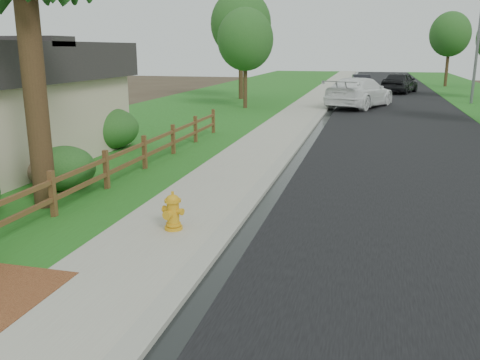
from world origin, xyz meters
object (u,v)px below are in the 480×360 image
(white_suv, at_px, (359,92))
(dark_car_mid, at_px, (400,82))
(streetlight, at_px, (477,22))
(ranch_fence, at_px, (127,159))
(fire_hydrant, at_px, (173,212))

(white_suv, bearing_deg, dark_car_mid, -84.00)
(white_suv, distance_m, streetlight, 9.45)
(ranch_fence, bearing_deg, white_suv, 73.84)
(fire_hydrant, bearing_deg, dark_car_mid, 80.53)
(fire_hydrant, relative_size, dark_car_mid, 0.15)
(ranch_fence, xyz_separation_m, fire_hydrant, (2.94, -3.85, -0.15))
(fire_hydrant, height_order, dark_car_mid, dark_car_mid)
(ranch_fence, bearing_deg, fire_hydrant, -52.63)
(dark_car_mid, relative_size, streetlight, 0.55)
(ranch_fence, bearing_deg, dark_car_mid, 74.56)
(streetlight, bearing_deg, fire_hydrant, -109.74)
(streetlight, bearing_deg, dark_car_mid, 117.82)
(fire_hydrant, xyz_separation_m, dark_car_mid, (6.10, 36.58, 0.44))
(ranch_fence, distance_m, dark_car_mid, 33.96)
(ranch_fence, height_order, white_suv, white_suv)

